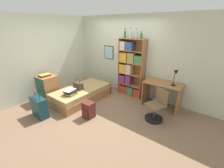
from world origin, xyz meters
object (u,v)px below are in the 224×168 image
(book_stack_on_bed, at_px, (70,92))
(bottle_clear, at_px, (136,35))
(bottle_brown, at_px, (130,34))
(handbag, at_px, (78,86))
(desk, at_px, (162,91))
(bottle_green, at_px, (125,34))
(bookcase, at_px, (129,70))
(magazine_pile_on_dresser, at_px, (45,75))
(bed, at_px, (82,94))
(suitcase, at_px, (39,107))
(waste_bin, at_px, (157,102))
(desk_chair, at_px, (156,110))
(dresser, at_px, (48,88))
(backpack, at_px, (88,110))
(bottle_blue, at_px, (141,36))
(desk_lamp, at_px, (176,74))

(book_stack_on_bed, relative_size, bottle_clear, 1.36)
(bottle_brown, bearing_deg, book_stack_on_bed, -116.61)
(handbag, bearing_deg, desk, 28.96)
(bottle_green, relative_size, bottle_brown, 0.98)
(bottle_clear, bearing_deg, desk, -9.63)
(bookcase, distance_m, bottle_brown, 1.12)
(magazine_pile_on_dresser, bearing_deg, bed, 37.78)
(suitcase, height_order, waste_bin, suitcase)
(book_stack_on_bed, distance_m, waste_bin, 2.58)
(desk_chair, bearing_deg, handbag, -167.88)
(dresser, distance_m, backpack, 1.76)
(handbag, relative_size, dresser, 0.45)
(suitcase, bearing_deg, magazine_pile_on_dresser, 137.87)
(handbag, relative_size, bottle_green, 1.25)
(bed, height_order, waste_bin, bed)
(magazine_pile_on_dresser, xyz_separation_m, bottle_blue, (2.22, 1.95, 1.15))
(bookcase, distance_m, bottle_green, 1.14)
(bottle_blue, bearing_deg, waste_bin, -15.18)
(book_stack_on_bed, height_order, bottle_blue, bottle_blue)
(suitcase, height_order, magazine_pile_on_dresser, magazine_pile_on_dresser)
(bottle_blue, relative_size, desk_lamp, 0.43)
(book_stack_on_bed, bearing_deg, desk, 37.67)
(handbag, height_order, backpack, handbag)
(bookcase, height_order, bottle_clear, bottle_clear)
(bed, bearing_deg, handbag, -98.94)
(desk, bearing_deg, bottle_blue, 169.95)
(handbag, distance_m, bottle_blue, 2.43)
(suitcase, xyz_separation_m, backpack, (1.05, 0.76, -0.06))
(bottle_clear, relative_size, backpack, 0.65)
(bottle_clear, relative_size, waste_bin, 0.99)
(handbag, bearing_deg, magazine_pile_on_dresser, -146.56)
(bed, xyz_separation_m, desk_chair, (2.34, 0.39, 0.06))
(bottle_green, bearing_deg, bed, -121.81)
(handbag, distance_m, suitcase, 1.27)
(dresser, bearing_deg, waste_bin, 30.43)
(desk, height_order, waste_bin, desk)
(bed, height_order, bottle_blue, bottle_blue)
(bottle_green, relative_size, bottle_blue, 1.39)
(desk, relative_size, desk_lamp, 2.11)
(bookcase, bearing_deg, book_stack_on_bed, -117.02)
(dresser, xyz_separation_m, bottle_clear, (1.98, 1.97, 1.60))
(bottle_green, height_order, desk_chair, bottle_green)
(dresser, bearing_deg, magazine_pile_on_dresser, -174.33)
(handbag, xyz_separation_m, bottle_green, (0.79, 1.36, 1.49))
(bed, relative_size, bottle_brown, 6.32)
(bookcase, height_order, waste_bin, bookcase)
(bed, xyz_separation_m, bottle_clear, (1.14, 1.30, 1.81))
(bottle_green, relative_size, desk_lamp, 0.60)
(bottle_blue, xyz_separation_m, desk_lamp, (1.17, -0.17, -0.89))
(bottle_blue, xyz_separation_m, waste_bin, (0.78, -0.21, -1.83))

